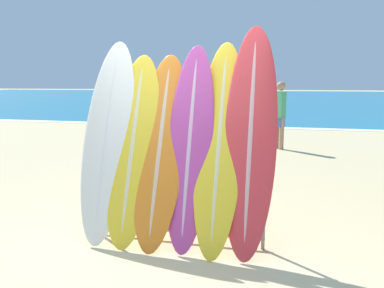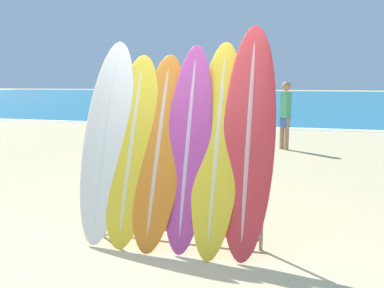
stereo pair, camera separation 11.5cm
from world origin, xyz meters
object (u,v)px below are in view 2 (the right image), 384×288
at_px(person_mid_beach, 203,104).
at_px(person_far_right, 189,114).
at_px(surfboard_slot_2, 159,148).
at_px(surfboard_slot_5, 248,138).
at_px(surfboard_slot_0, 107,138).
at_px(person_far_left, 285,113).
at_px(surfboard_rack, 173,197).
at_px(surfboard_slot_1, 132,147).
at_px(person_near_water, 193,110).
at_px(surfboard_slot_4, 217,144).
at_px(surfboard_slot_3, 188,145).

relative_size(person_mid_beach, person_far_right, 1.04).
distance_m(surfboard_slot_2, surfboard_slot_5, 1.00).
xyz_separation_m(surfboard_slot_0, person_far_right, (-0.59, 5.65, -0.20)).
distance_m(surfboard_slot_2, person_far_left, 6.43).
distance_m(surfboard_rack, person_far_left, 6.43).
distance_m(surfboard_slot_1, person_mid_beach, 10.07).
distance_m(surfboard_slot_0, person_far_left, 6.56).
bearing_deg(person_far_left, person_far_right, -118.57).
bearing_deg(surfboard_slot_0, person_near_water, 98.37).
xyz_separation_m(surfboard_slot_1, person_mid_beach, (-1.52, 9.95, -0.09)).
xyz_separation_m(surfboard_rack, person_far_left, (1.06, 6.32, 0.46)).
relative_size(surfboard_slot_0, surfboard_slot_1, 1.08).
xyz_separation_m(surfboard_slot_1, person_far_left, (1.56, 6.31, -0.08)).
height_order(surfboard_slot_2, person_mid_beach, surfboard_slot_2).
distance_m(surfboard_slot_2, person_mid_beach, 10.12).
height_order(surfboard_rack, person_far_right, person_far_right).
height_order(surfboard_slot_0, surfboard_slot_4, surfboard_slot_0).
relative_size(surfboard_slot_1, person_far_left, 1.18).
relative_size(surfboard_slot_4, person_far_left, 1.25).
bearing_deg(surfboard_slot_0, surfboard_slot_2, -1.83).
distance_m(person_mid_beach, person_far_right, 4.32).
height_order(surfboard_slot_5, person_near_water, surfboard_slot_5).
distance_m(surfboard_slot_5, person_far_right, 6.05).
relative_size(surfboard_slot_2, surfboard_slot_3, 0.96).
height_order(person_far_left, person_far_right, person_far_left).
xyz_separation_m(surfboard_slot_3, person_far_right, (-1.57, 5.66, -0.17)).
bearing_deg(surfboard_slot_2, surfboard_slot_3, 1.81).
bearing_deg(surfboard_slot_4, surfboard_slot_2, -177.01).
distance_m(surfboard_slot_4, person_far_right, 5.95).
distance_m(surfboard_slot_0, surfboard_slot_4, 1.30).
bearing_deg(surfboard_slot_4, surfboard_slot_5, 3.06).
height_order(surfboard_slot_0, person_mid_beach, surfboard_slot_0).
bearing_deg(surfboard_slot_0, surfboard_slot_4, 0.60).
xyz_separation_m(surfboard_rack, surfboard_slot_1, (-0.49, 0.01, 0.54)).
xyz_separation_m(surfboard_slot_1, surfboard_slot_3, (0.66, 0.01, 0.05)).
relative_size(surfboard_slot_2, person_mid_beach, 1.19).
relative_size(surfboard_slot_2, person_far_left, 1.18).
relative_size(surfboard_slot_0, surfboard_slot_4, 1.01).
bearing_deg(person_far_right, person_mid_beach, -47.74).
bearing_deg(person_far_right, surfboard_slot_1, 133.17).
distance_m(surfboard_rack, surfboard_slot_4, 0.78).
distance_m(surfboard_slot_1, person_far_right, 5.75).
bearing_deg(person_far_right, surfboard_slot_2, 136.33).
relative_size(surfboard_rack, person_mid_beach, 1.13).
bearing_deg(surfboard_slot_3, surfboard_slot_4, 4.22).
bearing_deg(person_far_right, surfboard_rack, 137.92).
height_order(surfboard_slot_3, person_near_water, surfboard_slot_3).
relative_size(surfboard_slot_1, person_mid_beach, 1.19).
xyz_separation_m(surfboard_slot_2, surfboard_slot_4, (0.65, 0.03, 0.07)).
height_order(surfboard_slot_1, person_mid_beach, surfboard_slot_1).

